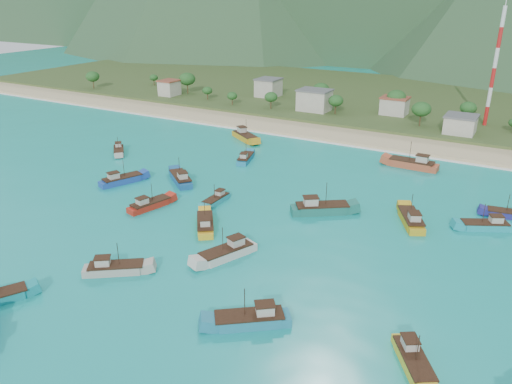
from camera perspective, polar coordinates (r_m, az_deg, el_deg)
The scene contains 24 objects.
ground at distance 88.61m, azimuth -1.71°, elevation -6.49°, with size 600.00×600.00×0.00m, color #0D8F7B.
beach at distance 156.75m, azimuth 13.49°, elevation 5.80°, with size 400.00×18.00×1.20m, color beige.
land at distance 214.52m, azimuth 18.33°, elevation 9.61°, with size 400.00×110.00×2.40m, color #385123.
surf_line at distance 147.99m, azimuth 12.41°, elevation 4.94°, with size 400.00×2.50×0.08m, color white.
village at distance 176.54m, azimuth 20.27°, elevation 8.42°, with size 211.41×29.99×7.14m.
vegetation at distance 179.41m, azimuth 15.46°, elevation 9.42°, with size 273.81×25.99×9.06m.
radio_tower at distance 176.30m, azimuth 25.60°, elevation 12.67°, with size 1.20×1.20×36.43m.
boat_0 at distance 66.58m, azimuth 17.53°, elevation -18.01°, with size 7.27×9.29×5.47m.
boat_5 at distance 106.57m, azimuth -12.03°, elevation -1.48°, with size 5.12×9.95×5.64m.
boat_7 at distance 101.92m, azimuth 17.29°, elevation -3.08°, with size 7.61×10.94×6.30m.
boat_8 at distance 145.10m, azimuth -15.40°, elevation 4.54°, with size 7.98×8.09×5.18m.
boat_10 at distance 102.65m, azimuth 7.43°, elevation -1.94°, with size 11.79×9.73×7.05m.
boat_11 at distance 119.50m, azimuth -8.60°, elevation 1.46°, with size 10.33×9.16×6.33m.
boat_13 at distance 133.95m, azimuth 17.46°, elevation 3.03°, with size 12.43×4.00×7.29m.
boat_14 at distance 152.66m, azimuth -1.27°, elevation 6.32°, with size 11.64×9.28×6.89m.
boat_15 at distance 84.38m, azimuth -15.81°, elevation -8.48°, with size 9.56×8.05×5.75m.
boat_17 at distance 85.79m, azimuth -3.32°, elevation -6.98°, with size 6.93×11.00×6.27m.
boat_18 at distance 133.21m, azimuth -1.21°, elevation 3.82°, with size 5.16×9.54×5.40m.
boat_21 at distance 107.41m, azimuth -4.56°, elevation -0.94°, with size 2.42×8.03×4.74m.
boat_25 at distance 104.76m, azimuth 24.75°, elevation -3.56°, with size 9.78×6.88×5.64m.
boat_26 at distance 121.79m, azimuth -15.09°, elevation 1.30°, with size 6.61×10.65×6.06m.
boat_28 at distance 112.14m, azimuth 27.01°, elevation -2.34°, with size 9.31×3.92×5.33m.
boat_29 at distance 69.97m, azimuth -0.59°, elevation -14.43°, with size 10.30×8.85×6.24m.
boat_30 at distance 96.04m, azimuth -5.82°, elevation -3.76°, with size 8.22×9.75×5.87m.
Camera 1 is at (40.68, -66.32, 42.41)m, focal length 35.00 mm.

